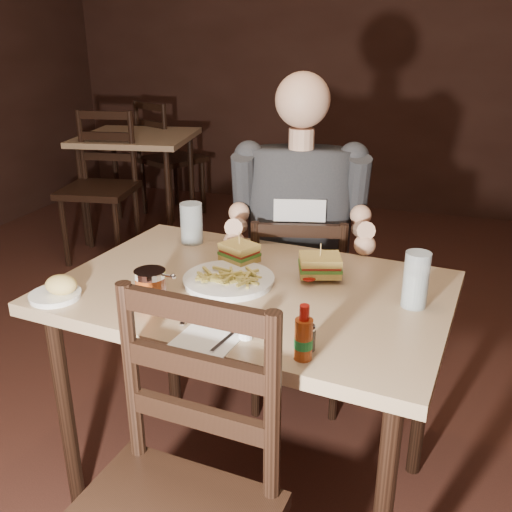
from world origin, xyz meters
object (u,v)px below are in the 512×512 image
(dinner_plate, at_px, (229,281))
(hot_sauce, at_px, (304,332))
(chair_far, at_px, (297,307))
(glass_left, at_px, (192,223))
(main_table, at_px, (251,311))
(bg_table, at_px, (137,147))
(bg_chair_far, at_px, (172,159))
(side_plate, at_px, (55,297))
(diner, at_px, (300,200))
(bg_chair_near, at_px, (98,189))
(syrup_dispenser, at_px, (151,289))
(glass_right, at_px, (416,280))

(dinner_plate, bearing_deg, hot_sauce, -47.00)
(chair_far, xyz_separation_m, glass_left, (-0.33, -0.28, 0.42))
(main_table, relative_size, bg_table, 1.32)
(bg_chair_far, xyz_separation_m, side_plate, (1.17, -3.07, 0.30))
(bg_chair_far, bearing_deg, dinner_plate, 143.46)
(glass_left, bearing_deg, diner, 34.58)
(bg_chair_near, bearing_deg, side_plate, -68.78)
(syrup_dispenser, bearing_deg, main_table, 51.36)
(chair_far, bearing_deg, bg_chair_near, -48.54)
(syrup_dispenser, bearing_deg, bg_table, 126.21)
(diner, height_order, dinner_plate, diner)
(diner, bearing_deg, hot_sauce, -89.16)
(bg_chair_far, distance_m, side_plate, 3.30)
(main_table, distance_m, bg_chair_near, 2.41)
(dinner_plate, relative_size, hot_sauce, 1.94)
(dinner_plate, height_order, glass_right, glass_right)
(bg_table, xyz_separation_m, hot_sauce, (1.93, -2.61, 0.16))
(bg_table, xyz_separation_m, side_plate, (1.17, -2.52, 0.09))
(hot_sauce, xyz_separation_m, side_plate, (-0.76, 0.09, -0.06))
(side_plate, bearing_deg, dinner_plate, 30.33)
(chair_far, height_order, hot_sauce, hot_sauce)
(dinner_plate, bearing_deg, bg_chair_near, 133.18)
(bg_chair_far, xyz_separation_m, glass_left, (1.36, -2.52, 0.36))
(chair_far, relative_size, dinner_plate, 3.13)
(chair_far, distance_m, glass_left, 0.60)
(main_table, distance_m, syrup_dispenser, 0.34)
(bg_chair_far, relative_size, hot_sauce, 6.87)
(bg_chair_near, bearing_deg, glass_left, -55.94)
(diner, bearing_deg, bg_chair_near, 130.60)
(chair_far, bearing_deg, dinner_plate, 68.58)
(chair_far, bearing_deg, hot_sauce, 90.80)
(glass_right, bearing_deg, bg_chair_far, 127.67)
(bg_table, bearing_deg, bg_chair_near, -90.00)
(main_table, height_order, side_plate, side_plate)
(bg_chair_near, bearing_deg, bg_chair_far, 80.46)
(bg_chair_near, distance_m, side_plate, 2.31)
(bg_chair_far, xyz_separation_m, glass_right, (2.16, -2.79, 0.37))
(dinner_plate, bearing_deg, bg_table, 125.41)
(side_plate, bearing_deg, glass_right, 15.88)
(bg_chair_near, xyz_separation_m, hot_sauce, (1.93, -2.06, 0.35))
(glass_left, bearing_deg, side_plate, -108.17)
(bg_chair_far, bearing_deg, bg_table, 113.69)
(hot_sauce, bearing_deg, syrup_dispenser, 165.03)
(bg_chair_far, height_order, glass_right, bg_chair_far)
(dinner_plate, relative_size, glass_left, 1.84)
(bg_table, relative_size, side_plate, 6.51)
(chair_far, height_order, glass_right, glass_right)
(bg_table, distance_m, side_plate, 2.79)
(main_table, relative_size, diner, 1.34)
(main_table, xyz_separation_m, chair_far, (0.00, 0.57, -0.26))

